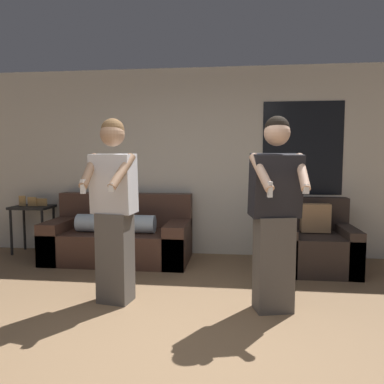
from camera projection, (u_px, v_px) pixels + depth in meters
ground_plane at (173, 363)px, 2.59m from camera, size 14.00×14.00×0.00m
wall_back at (209, 162)px, 5.45m from camera, size 6.97×0.07×2.70m
couch at (120, 237)px, 5.20m from camera, size 1.94×0.92×0.90m
armchair at (315, 245)px, 4.76m from camera, size 0.93×0.87×0.89m
side_table at (33, 213)px, 5.55m from camera, size 0.56×0.42×0.86m
person_left at (114, 209)px, 3.62m from camera, size 0.47×0.51×1.79m
person_right at (275, 213)px, 3.40m from camera, size 0.52×0.55×1.79m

